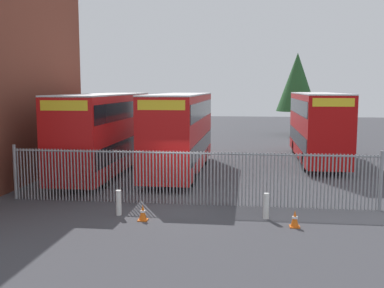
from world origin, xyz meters
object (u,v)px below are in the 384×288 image
Objects in this scene: bollard_center_front at (266,206)px; traffic_cone_mid_forecourt at (295,219)px; double_decker_bus_behind_fence_left at (104,131)px; double_decker_bus_behind_fence_right at (317,124)px; traffic_cone_by_gate at (143,213)px; double_decker_bus_near_gate at (180,130)px; bollard_near_left at (119,203)px.

traffic_cone_mid_forecourt is at bearing -43.84° from bollard_center_front.
double_decker_bus_behind_fence_left and double_decker_bus_behind_fence_right have the same top height.
double_decker_bus_behind_fence_right is (12.19, 5.75, 0.00)m from double_decker_bus_behind_fence_left.
double_decker_bus_behind_fence_right reaches higher than traffic_cone_by_gate.
double_decker_bus_behind_fence_left is (-4.05, -0.97, 0.00)m from double_decker_bus_near_gate.
double_decker_bus_behind_fence_left is 18.32× the size of traffic_cone_by_gate.
bollard_center_front reaches higher than traffic_cone_mid_forecourt.
bollard_center_front is at bearing -41.90° from double_decker_bus_behind_fence_left.
bollard_near_left is at bearing -177.73° from bollard_center_front.
double_decker_bus_behind_fence_left reaches higher than bollard_near_left.
traffic_cone_mid_forecourt is at bearing -100.64° from double_decker_bus_behind_fence_right.
double_decker_bus_behind_fence_right is (8.14, 4.77, 0.00)m from double_decker_bus_near_gate.
double_decker_bus_behind_fence_left is 8.69m from bollard_near_left.
traffic_cone_by_gate is (-4.41, -0.79, -0.19)m from bollard_center_front.
double_decker_bus_near_gate is at bearing 83.77° from bollard_near_left.
traffic_cone_mid_forecourt is (6.42, -0.69, -0.19)m from bollard_near_left.
traffic_cone_by_gate is (-8.05, -14.21, -2.13)m from double_decker_bus_behind_fence_right.
double_decker_bus_behind_fence_left is 11.38× the size of bollard_center_front.
double_decker_bus_behind_fence_right is at bearing 79.36° from traffic_cone_mid_forecourt.
double_decker_bus_near_gate is 11.38× the size of bollard_near_left.
double_decker_bus_near_gate is 11.21m from traffic_cone_mid_forecourt.
bollard_near_left is at bearing -68.67° from double_decker_bus_behind_fence_left.
double_decker_bus_near_gate is at bearing 119.69° from traffic_cone_mid_forecourt.
traffic_cone_mid_forecourt is (5.36, -0.12, 0.00)m from traffic_cone_by_gate.
bollard_center_front is (-3.64, -13.42, -1.95)m from double_decker_bus_behind_fence_right.
double_decker_bus_behind_fence_right is 14.04m from bollard_center_front.
double_decker_bus_behind_fence_right is 14.74m from traffic_cone_mid_forecourt.
double_decker_bus_behind_fence_right reaches higher than traffic_cone_mid_forecourt.
double_decker_bus_behind_fence_right is 11.38× the size of bollard_near_left.
traffic_cone_by_gate is at bearing 178.76° from traffic_cone_mid_forecourt.
bollard_near_left is at bearing 173.85° from traffic_cone_mid_forecourt.
bollard_center_front is (8.55, -7.67, -1.95)m from double_decker_bus_behind_fence_left.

